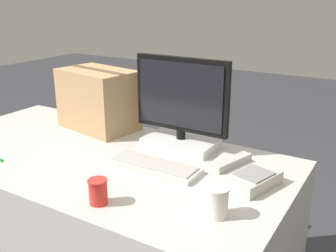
{
  "coord_description": "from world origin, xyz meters",
  "views": [
    {
      "loc": [
        1.16,
        -1.27,
        1.44
      ],
      "look_at": [
        0.3,
        0.15,
        0.87
      ],
      "focal_mm": 42.0,
      "sensor_mm": 36.0,
      "label": 1
    }
  ],
  "objects_px": {
    "paper_cup_left": "(98,191)",
    "paper_cup_right": "(217,202)",
    "keyboard": "(153,166)",
    "cardboard_box": "(98,99)",
    "desk_phone": "(245,175)",
    "monitor": "(181,112)"
  },
  "relations": [
    {
      "from": "monitor",
      "to": "desk_phone",
      "type": "xyz_separation_m",
      "value": [
        0.4,
        -0.2,
        -0.15
      ]
    },
    {
      "from": "paper_cup_left",
      "to": "keyboard",
      "type": "bearing_deg",
      "value": 88.72
    },
    {
      "from": "keyboard",
      "to": "desk_phone",
      "type": "bearing_deg",
      "value": 12.46
    },
    {
      "from": "desk_phone",
      "to": "paper_cup_right",
      "type": "bearing_deg",
      "value": -71.69
    },
    {
      "from": "monitor",
      "to": "keyboard",
      "type": "height_order",
      "value": "monitor"
    },
    {
      "from": "keyboard",
      "to": "paper_cup_left",
      "type": "height_order",
      "value": "paper_cup_left"
    },
    {
      "from": "monitor",
      "to": "paper_cup_right",
      "type": "relative_size",
      "value": 4.48
    },
    {
      "from": "desk_phone",
      "to": "paper_cup_right",
      "type": "distance_m",
      "value": 0.29
    },
    {
      "from": "keyboard",
      "to": "desk_phone",
      "type": "relative_size",
      "value": 1.55
    },
    {
      "from": "monitor",
      "to": "paper_cup_right",
      "type": "height_order",
      "value": "monitor"
    },
    {
      "from": "paper_cup_right",
      "to": "cardboard_box",
      "type": "bearing_deg",
      "value": 151.81
    },
    {
      "from": "monitor",
      "to": "keyboard",
      "type": "xyz_separation_m",
      "value": [
        0.03,
        -0.28,
        -0.16
      ]
    },
    {
      "from": "paper_cup_right",
      "to": "cardboard_box",
      "type": "xyz_separation_m",
      "value": [
        -0.94,
        0.5,
        0.11
      ]
    },
    {
      "from": "paper_cup_left",
      "to": "monitor",
      "type": "bearing_deg",
      "value": 91.66
    },
    {
      "from": "monitor",
      "to": "paper_cup_right",
      "type": "distance_m",
      "value": 0.65
    },
    {
      "from": "desk_phone",
      "to": "paper_cup_right",
      "type": "relative_size",
      "value": 2.48
    },
    {
      "from": "paper_cup_right",
      "to": "desk_phone",
      "type": "bearing_deg",
      "value": 91.85
    },
    {
      "from": "desk_phone",
      "to": "cardboard_box",
      "type": "relative_size",
      "value": 0.59
    },
    {
      "from": "paper_cup_left",
      "to": "paper_cup_right",
      "type": "distance_m",
      "value": 0.42
    },
    {
      "from": "paper_cup_left",
      "to": "cardboard_box",
      "type": "distance_m",
      "value": 0.85
    },
    {
      "from": "keyboard",
      "to": "cardboard_box",
      "type": "bearing_deg",
      "value": 151.66
    },
    {
      "from": "keyboard",
      "to": "paper_cup_left",
      "type": "relative_size",
      "value": 4.46
    }
  ]
}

